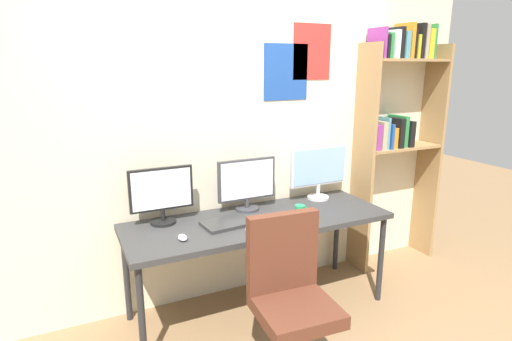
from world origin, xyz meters
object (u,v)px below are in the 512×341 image
bookshelf (398,114)px  monitor_left (162,193)px  coffee_mug (300,211)px  desk (259,226)px  computer_mouse (183,238)px  monitor_right (319,169)px  keyboard_main (274,228)px  office_chair (291,315)px  laptop_closed (226,224)px  monitor_center (247,183)px

bookshelf → monitor_left: (-2.13, -0.02, -0.44)m
monitor_left → coffee_mug: size_ratio=4.19×
bookshelf → coffee_mug: bearing=-164.6°
desk → computer_mouse: bearing=-167.6°
bookshelf → monitor_right: bearing=-178.8°
keyboard_main → computer_mouse: size_ratio=3.82×
monitor_right → computer_mouse: monitor_right is taller
desk → monitor_right: size_ratio=3.67×
bookshelf → monitor_left: bookshelf is taller
office_chair → keyboard_main: (0.13, 0.48, 0.35)m
monitor_left → computer_mouse: monitor_left is taller
laptop_closed → coffee_mug: 0.56m
desk → laptop_closed: laptop_closed is taller
office_chair → monitor_center: (0.13, 0.92, 0.55)m
desk → bookshelf: 1.66m
monitor_center → computer_mouse: size_ratio=4.83×
computer_mouse → coffee_mug: (0.90, 0.04, 0.03)m
laptop_closed → coffee_mug: coffee_mug is taller
desk → monitor_center: (0.00, 0.21, 0.27)m
monitor_left → monitor_center: size_ratio=0.96×
monitor_left → laptop_closed: 0.50m
monitor_center → keyboard_main: 0.49m
monitor_left → keyboard_main: size_ratio=1.21×
bookshelf → coffee_mug: 1.38m
keyboard_main → laptop_closed: laptop_closed is taller
desk → computer_mouse: (-0.61, -0.13, 0.07)m
desk → bookshelf: size_ratio=0.90×
monitor_center → monitor_right: (0.65, 0.00, 0.04)m
keyboard_main → bookshelf: bearing=17.3°
computer_mouse → monitor_center: bearing=29.6°
monitor_left → office_chair: bearing=-60.6°
desk → monitor_center: monitor_center is taller
laptop_closed → keyboard_main: bearing=-44.4°
keyboard_main → office_chair: bearing=-105.4°
monitor_center → office_chair: bearing=-98.2°
monitor_center → desk: bearing=-90.0°
bookshelf → laptop_closed: bookshelf is taller
bookshelf → keyboard_main: size_ratio=5.91×
monitor_left → monitor_right: 1.30m
monitor_center → coffee_mug: size_ratio=4.37×
office_chair → monitor_left: monitor_left is taller
monitor_center → coffee_mug: (0.29, -0.31, -0.17)m
desk → coffee_mug: size_ratio=18.32×
monitor_right → coffee_mug: (-0.36, -0.31, -0.21)m
monitor_left → monitor_center: bearing=0.0°
computer_mouse → laptop_closed: bearing=18.6°
desk → monitor_left: bearing=161.9°
desk → keyboard_main: bearing=-90.0°
desk → bookshelf: bookshelf is taller
monitor_right → bookshelf: bearing=1.2°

